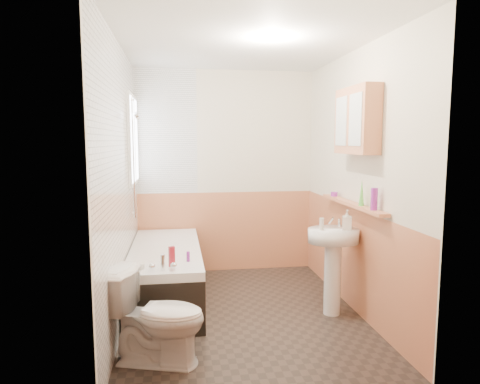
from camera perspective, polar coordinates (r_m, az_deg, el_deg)
name	(u,v)px	position (r m, az deg, el deg)	size (l,w,h in m)	color
floor	(242,312)	(4.27, 0.31, -15.76)	(2.80, 2.80, 0.00)	black
ceiling	(242,44)	(4.03, 0.33, 19.15)	(2.80, 2.80, 0.00)	white
wall_back	(225,172)	(5.35, -1.98, 2.65)	(2.20, 0.02, 2.50)	beige
wall_front	(278,206)	(2.59, 5.07, -1.87)	(2.20, 0.02, 2.50)	beige
wall_left	(119,185)	(3.95, -15.82, 0.90)	(0.02, 2.80, 2.50)	beige
wall_right	(356,182)	(4.27, 15.21, 1.35)	(0.02, 2.80, 2.50)	beige
wainscot_right	(351,257)	(4.39, 14.63, -8.43)	(0.01, 2.80, 1.00)	#D78458
wainscot_front	(276,323)	(2.82, 4.80, -17.06)	(2.20, 0.01, 1.00)	#D78458
wainscot_back	(226,231)	(5.44, -1.92, -5.27)	(2.20, 0.01, 1.00)	#D78458
tile_cladding_left	(122,185)	(3.94, -15.50, 0.91)	(0.01, 2.80, 2.50)	white
tile_return_back	(166,132)	(5.28, -9.88, 7.93)	(0.75, 0.01, 1.50)	white
window	(134,140)	(4.87, -13.99, 6.75)	(0.03, 0.79, 0.99)	white
bathtub	(166,272)	(4.55, -9.86, -10.52)	(0.70, 1.81, 0.70)	black
shower_riser	(134,147)	(4.60, -13.97, 5.84)	(0.11, 0.09, 1.28)	silver
toilet	(157,317)	(3.34, -10.95, -16.02)	(0.40, 0.72, 0.70)	white
sink	(333,253)	(4.15, 12.30, -8.01)	(0.48, 0.39, 0.93)	white
pine_shelf	(352,204)	(4.20, 14.67, -1.55)	(0.10, 1.32, 0.03)	#D78458
medicine_cabinet	(357,121)	(4.04, 15.27, 9.17)	(0.17, 0.66, 0.60)	#D78458
foam_can	(374,199)	(3.77, 17.45, -0.90)	(0.06, 0.06, 0.19)	purple
green_bottle	(362,192)	(3.99, 15.91, -0.04)	(0.05, 0.05, 0.24)	#59C647
black_jar	(334,194)	(4.61, 12.45, -0.27)	(0.07, 0.07, 0.05)	purple
soap_bottle	(347,225)	(4.07, 14.06, -4.31)	(0.08, 0.18, 0.08)	silver
clear_bottle	(322,224)	(4.00, 10.82, -4.23)	(0.04, 0.04, 0.11)	silver
blue_gel	(172,257)	(3.78, -9.09, -8.50)	(0.05, 0.03, 0.18)	maroon
cream_jar	(140,266)	(3.79, -13.18, -9.59)	(0.08, 0.08, 0.05)	silver
orange_bottle	(188,257)	(3.93, -6.93, -8.54)	(0.03, 0.03, 0.09)	purple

